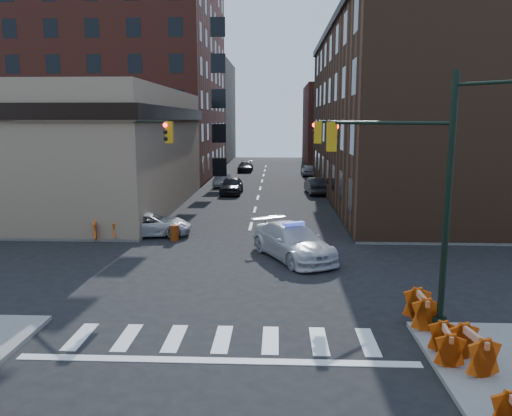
# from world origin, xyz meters

# --- Properties ---
(ground) EXTENTS (140.00, 140.00, 0.00)m
(ground) POSITION_xyz_m (0.00, 0.00, 0.00)
(ground) COLOR black
(ground) RESTS_ON ground
(sidewalk_nw) EXTENTS (34.00, 54.50, 0.15)m
(sidewalk_nw) POSITION_xyz_m (-23.00, 32.75, 0.07)
(sidewalk_nw) COLOR gray
(sidewalk_nw) RESTS_ON ground
(sidewalk_ne) EXTENTS (34.00, 54.50, 0.15)m
(sidewalk_ne) POSITION_xyz_m (23.00, 32.75, 0.07)
(sidewalk_ne) COLOR gray
(sidewalk_ne) RESTS_ON ground
(bank_building) EXTENTS (22.00, 22.00, 9.00)m
(bank_building) POSITION_xyz_m (-17.00, 16.50, 4.50)
(bank_building) COLOR #876F58
(bank_building) RESTS_ON ground
(apartment_block) EXTENTS (25.00, 25.00, 24.00)m
(apartment_block) POSITION_xyz_m (-18.50, 40.00, 12.00)
(apartment_block) COLOR #5D261D
(apartment_block) RESTS_ON ground
(commercial_row_ne) EXTENTS (14.00, 34.00, 14.00)m
(commercial_row_ne) POSITION_xyz_m (13.00, 22.50, 7.00)
(commercial_row_ne) COLOR #4B2E1E
(commercial_row_ne) RESTS_ON ground
(filler_nw) EXTENTS (20.00, 18.00, 16.00)m
(filler_nw) POSITION_xyz_m (-16.00, 62.00, 8.00)
(filler_nw) COLOR brown
(filler_nw) RESTS_ON ground
(filler_ne) EXTENTS (16.00, 16.00, 12.00)m
(filler_ne) POSITION_xyz_m (14.00, 58.00, 6.00)
(filler_ne) COLOR #5D261D
(filler_ne) RESTS_ON ground
(signal_pole_se) EXTENTS (5.40, 5.27, 8.00)m
(signal_pole_se) POSITION_xyz_m (6.04, -5.52, 4.61)
(signal_pole_se) COLOR black
(signal_pole_se) RESTS_ON sidewalk_se
(signal_pole_nw) EXTENTS (3.58, 3.67, 8.00)m
(signal_pole_nw) POSITION_xyz_m (-5.85, 5.34, 4.34)
(signal_pole_nw) COLOR black
(signal_pole_nw) RESTS_ON sidewalk_nw
(signal_pole_ne) EXTENTS (3.67, 3.58, 8.00)m
(signal_pole_ne) POSITION_xyz_m (5.84, 5.35, 4.34)
(signal_pole_ne) COLOR black
(signal_pole_ne) RESTS_ON sidewalk_ne
(tree_ne_near) EXTENTS (3.00, 3.00, 4.85)m
(tree_ne_near) POSITION_xyz_m (7.50, 26.00, 3.49)
(tree_ne_near) COLOR black
(tree_ne_near) RESTS_ON sidewalk_ne
(tree_ne_far) EXTENTS (3.00, 3.00, 4.85)m
(tree_ne_far) POSITION_xyz_m (7.50, 34.00, 3.49)
(tree_ne_far) COLOR black
(tree_ne_far) RESTS_ON sidewalk_ne
(police_car) EXTENTS (4.73, 6.22, 1.68)m
(police_car) POSITION_xyz_m (2.47, 2.60, 0.84)
(police_car) COLOR silver
(police_car) RESTS_ON ground
(pickup) EXTENTS (5.14, 2.97, 1.35)m
(pickup) POSITION_xyz_m (-5.80, 7.14, 0.67)
(pickup) COLOR silver
(pickup) RESTS_ON ground
(parked_car_wnear) EXTENTS (2.00, 4.75, 1.60)m
(parked_car_wnear) POSITION_xyz_m (-2.52, 24.11, 0.80)
(parked_car_wnear) COLOR black
(parked_car_wnear) RESTS_ON ground
(parked_car_wfar) EXTENTS (1.53, 4.08, 1.33)m
(parked_car_wfar) POSITION_xyz_m (-3.96, 29.38, 0.67)
(parked_car_wfar) COLOR gray
(parked_car_wfar) RESTS_ON ground
(parked_car_wdeep) EXTENTS (1.95, 4.64, 1.34)m
(parked_car_wdeep) POSITION_xyz_m (-2.50, 44.30, 0.67)
(parked_car_wdeep) COLOR black
(parked_car_wdeep) RESTS_ON ground
(parked_car_enear) EXTENTS (1.99, 4.72, 1.52)m
(parked_car_enear) POSITION_xyz_m (5.25, 24.50, 0.76)
(parked_car_enear) COLOR black
(parked_car_enear) RESTS_ON ground
(parked_car_efar) EXTENTS (1.71, 4.10, 1.39)m
(parked_car_efar) POSITION_xyz_m (5.50, 39.83, 0.69)
(parked_car_efar) COLOR #989BA1
(parked_car_efar) RESTS_ON ground
(pedestrian_a) EXTENTS (0.62, 0.41, 1.70)m
(pedestrian_a) POSITION_xyz_m (-6.59, 8.14, 1.00)
(pedestrian_a) COLOR black
(pedestrian_a) RESTS_ON sidewalk_nw
(pedestrian_b) EXTENTS (0.90, 0.73, 1.77)m
(pedestrian_b) POSITION_xyz_m (-10.31, 6.00, 1.04)
(pedestrian_b) COLOR black
(pedestrian_b) RESTS_ON sidewalk_nw
(pedestrian_c) EXTENTS (1.00, 0.61, 1.59)m
(pedestrian_c) POSITION_xyz_m (-12.20, 6.00, 0.94)
(pedestrian_c) COLOR black
(pedestrian_c) RESTS_ON sidewalk_nw
(barrel_road) EXTENTS (0.70, 0.70, 0.96)m
(barrel_road) POSITION_xyz_m (1.37, 3.47, 0.48)
(barrel_road) COLOR #D5420A
(barrel_road) RESTS_ON ground
(barrel_bank) EXTENTS (0.65, 0.65, 0.90)m
(barrel_bank) POSITION_xyz_m (-4.10, 5.98, 0.45)
(barrel_bank) COLOR #C66109
(barrel_bank) RESTS_ON ground
(barricade_se_a) EXTENTS (0.69, 1.37, 1.03)m
(barricade_se_a) POSITION_xyz_m (6.40, -5.70, 0.66)
(barricade_se_a) COLOR #E24C0A
(barricade_se_a) RESTS_ON sidewalk_se
(barricade_se_b) EXTENTS (0.72, 1.26, 0.90)m
(barricade_se_b) POSITION_xyz_m (6.40, -8.12, 0.60)
(barricade_se_b) COLOR #D15309
(barricade_se_b) RESTS_ON sidewalk_se
(barricade_se_c) EXTENTS (0.90, 1.45, 1.01)m
(barricade_se_c) POSITION_xyz_m (6.96, -8.58, 0.66)
(barricade_se_c) COLOR #C95609
(barricade_se_c) RESTS_ON sidewalk_se
(barricade_nw_a) EXTENTS (1.48, 0.99, 1.02)m
(barricade_nw_a) POSITION_xyz_m (-7.99, 5.70, 0.66)
(barricade_nw_a) COLOR #CD4209
(barricade_nw_a) RESTS_ON sidewalk_nw
(barricade_nw_b) EXTENTS (1.29, 0.76, 0.92)m
(barricade_nw_b) POSITION_xyz_m (-12.00, 6.90, 0.61)
(barricade_nw_b) COLOR red
(barricade_nw_b) RESTS_ON sidewalk_nw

